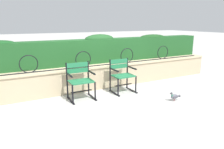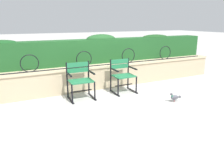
% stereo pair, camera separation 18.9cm
% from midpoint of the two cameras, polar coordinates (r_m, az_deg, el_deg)
% --- Properties ---
extents(ground_plane, '(60.00, 60.00, 0.00)m').
position_cam_midpoint_polar(ground_plane, '(5.24, -0.67, -6.02)').
color(ground_plane, '#B7B5AF').
extents(stone_wall, '(7.72, 0.41, 0.64)m').
position_cam_midpoint_polar(stone_wall, '(5.88, -4.51, -0.52)').
color(stone_wall, tan).
rests_on(stone_wall, ground).
extents(iron_arch_fence, '(7.17, 0.02, 0.42)m').
position_cam_midpoint_polar(iron_arch_fence, '(5.57, -7.80, 3.73)').
color(iron_arch_fence, black).
rests_on(iron_arch_fence, stone_wall).
extents(hedge_row, '(7.56, 0.48, 0.80)m').
position_cam_midpoint_polar(hedge_row, '(6.13, -6.00, 6.48)').
color(hedge_row, '#1E5123').
rests_on(hedge_row, stone_wall).
extents(park_chair_left, '(0.59, 0.53, 0.86)m').
position_cam_midpoint_polar(park_chair_left, '(5.08, -9.58, -1.38)').
color(park_chair_left, '#237547').
rests_on(park_chair_left, ground).
extents(park_chair_right, '(0.57, 0.53, 0.85)m').
position_cam_midpoint_polar(park_chair_right, '(5.52, 1.69, 0.01)').
color(park_chair_right, '#237547').
rests_on(park_chair_right, ground).
extents(pigeon_near_chairs, '(0.29, 0.12, 0.22)m').
position_cam_midpoint_polar(pigeon_near_chairs, '(5.14, 15.35, -5.62)').
color(pigeon_near_chairs, '#5B5B66').
rests_on(pigeon_near_chairs, ground).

